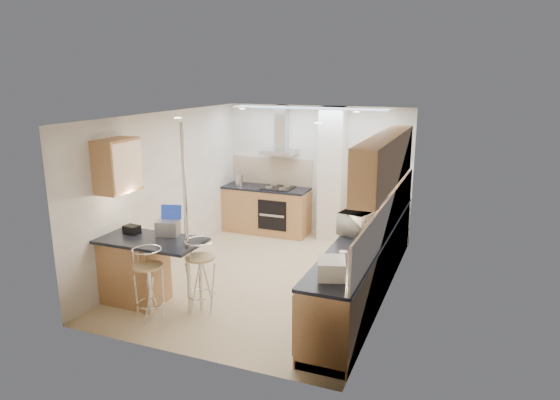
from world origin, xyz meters
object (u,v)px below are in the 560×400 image
at_px(bread_bin, 331,268).
at_px(microwave, 359,222).
at_px(bar_stool_near, 149,284).
at_px(bar_stool_end, 201,275).
at_px(laptop, 168,228).

bearing_deg(bread_bin, microwave, 74.54).
height_order(bar_stool_near, bar_stool_end, bar_stool_end).
distance_m(microwave, bar_stool_near, 2.92).
bearing_deg(bread_bin, laptop, 149.81).
bearing_deg(bar_stool_end, laptop, 119.15).
xyz_separation_m(laptop, bar_stool_near, (0.08, -0.59, -0.56)).
xyz_separation_m(microwave, bread_bin, (0.08, -1.65, -0.06)).
bearing_deg(laptop, bar_stool_end, -30.65).
xyz_separation_m(bar_stool_near, bread_bin, (2.36, 0.07, 0.54)).
distance_m(microwave, bread_bin, 1.65).
height_order(microwave, bar_stool_end, microwave).
relative_size(microwave, bar_stool_end, 0.58).
height_order(microwave, bar_stool_near, microwave).
height_order(microwave, bread_bin, microwave).
bearing_deg(microwave, laptop, 128.37).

